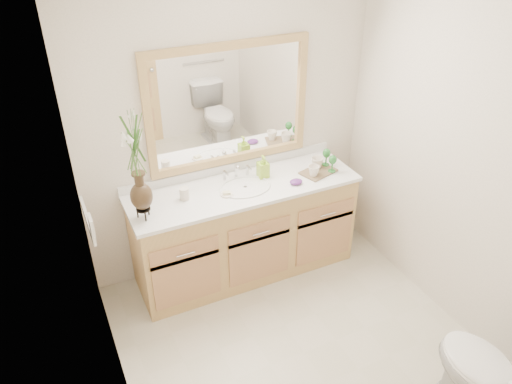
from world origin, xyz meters
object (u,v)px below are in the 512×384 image
tray (318,172)px  toilet (490,382)px  soap_bottle (263,167)px  flower_vase (135,153)px  tumbler (184,194)px

tray → toilet: bearing=-105.1°
soap_bottle → tray: soap_bottle is taller
toilet → flower_vase: bearing=-50.5°
toilet → tumbler: tumbler is taller
tumbler → tray: (1.12, -0.08, -0.04)m
toilet → soap_bottle: 2.14m
toilet → tray: bearing=-88.2°
flower_vase → tumbler: bearing=18.7°
toilet → tumbler: 2.34m
flower_vase → tumbler: size_ratio=8.12×
toilet → tray: (-0.06, 1.88, 0.47)m
flower_vase → tumbler: (0.34, 0.11, -0.46)m
toilet → tray: 1.94m
toilet → soap_bottle: soap_bottle is taller
toilet → tumbler: (-1.18, 1.96, 0.51)m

